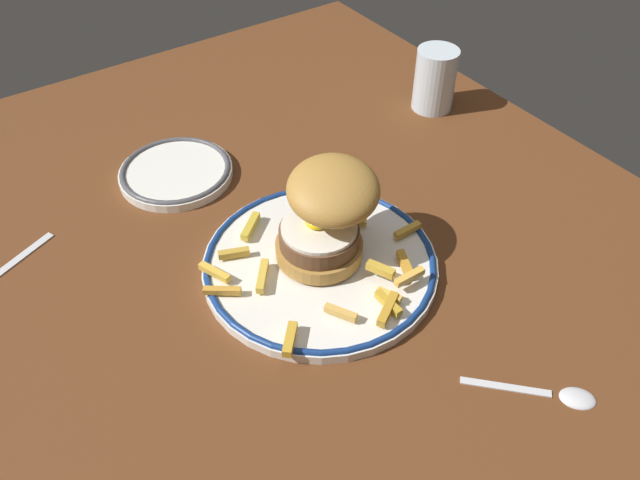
{
  "coord_description": "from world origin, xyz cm",
  "views": [
    {
      "loc": [
        38.82,
        -30.89,
        54.34
      ],
      "look_at": [
        -4.05,
        -1.41,
        4.6
      ],
      "focal_mm": 35.3,
      "sensor_mm": 36.0,
      "label": 1
    }
  ],
  "objects_px": {
    "dinner_plate": "(320,263)",
    "fork": "(1,271)",
    "water_glass": "(434,84)",
    "side_plate": "(176,172)",
    "burger": "(327,214)",
    "spoon": "(563,394)"
  },
  "relations": [
    {
      "from": "water_glass",
      "to": "side_plate",
      "type": "xyz_separation_m",
      "value": [
        -0.07,
        -0.42,
        -0.03
      ]
    },
    {
      "from": "burger",
      "to": "water_glass",
      "type": "distance_m",
      "value": 0.38
    },
    {
      "from": "water_glass",
      "to": "side_plate",
      "type": "relative_size",
      "value": 0.62
    },
    {
      "from": "dinner_plate",
      "to": "fork",
      "type": "distance_m",
      "value": 0.38
    },
    {
      "from": "water_glass",
      "to": "fork",
      "type": "relative_size",
      "value": 0.71
    },
    {
      "from": "dinner_plate",
      "to": "spoon",
      "type": "xyz_separation_m",
      "value": [
        0.28,
        0.1,
        -0.0
      ]
    },
    {
      "from": "side_plate",
      "to": "fork",
      "type": "relative_size",
      "value": 1.15
    },
    {
      "from": "water_glass",
      "to": "fork",
      "type": "distance_m",
      "value": 0.67
    },
    {
      "from": "dinner_plate",
      "to": "water_glass",
      "type": "relative_size",
      "value": 2.85
    },
    {
      "from": "dinner_plate",
      "to": "side_plate",
      "type": "height_order",
      "value": "same"
    },
    {
      "from": "dinner_plate",
      "to": "spoon",
      "type": "height_order",
      "value": "dinner_plate"
    },
    {
      "from": "fork",
      "to": "spoon",
      "type": "bearing_deg",
      "value": 40.23
    },
    {
      "from": "burger",
      "to": "spoon",
      "type": "bearing_deg",
      "value": 15.96
    },
    {
      "from": "dinner_plate",
      "to": "burger",
      "type": "relative_size",
      "value": 1.85
    },
    {
      "from": "dinner_plate",
      "to": "side_plate",
      "type": "relative_size",
      "value": 1.78
    },
    {
      "from": "burger",
      "to": "spoon",
      "type": "relative_size",
      "value": 1.42
    },
    {
      "from": "dinner_plate",
      "to": "water_glass",
      "type": "xyz_separation_m",
      "value": [
        -0.19,
        0.35,
        0.03
      ]
    },
    {
      "from": "dinner_plate",
      "to": "water_glass",
      "type": "bearing_deg",
      "value": 119.0
    },
    {
      "from": "dinner_plate",
      "to": "burger",
      "type": "xyz_separation_m",
      "value": [
        -0.01,
        0.01,
        0.06
      ]
    },
    {
      "from": "water_glass",
      "to": "side_plate",
      "type": "distance_m",
      "value": 0.42
    },
    {
      "from": "dinner_plate",
      "to": "burger",
      "type": "bearing_deg",
      "value": 119.9
    },
    {
      "from": "water_glass",
      "to": "spoon",
      "type": "xyz_separation_m",
      "value": [
        0.48,
        -0.25,
        -0.04
      ]
    }
  ]
}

